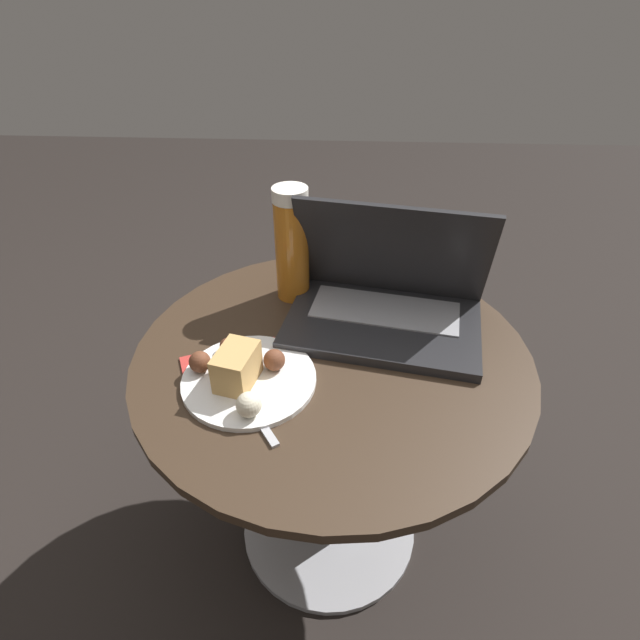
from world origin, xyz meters
TOP-DOWN VIEW (x-y plane):
  - ground_plane at (0.00, 0.00)m, footprint 6.00×6.00m
  - table at (0.00, 0.00)m, footprint 0.68×0.68m
  - napkin at (-0.16, -0.06)m, footprint 0.20×0.17m
  - laptop at (0.09, 0.09)m, footprint 0.38×0.28m
  - beer_glass at (-0.08, 0.17)m, footprint 0.06×0.06m
  - snack_plate at (-0.13, -0.09)m, footprint 0.21×0.21m
  - fork at (-0.12, -0.13)m, footprint 0.11×0.15m

SIDE VIEW (x-z plane):
  - ground_plane at x=0.00m, z-range 0.00..0.00m
  - table at x=0.00m, z-range 0.11..0.64m
  - napkin at x=-0.16m, z-range 0.54..0.54m
  - fork at x=-0.12m, z-range 0.54..0.54m
  - snack_plate at x=-0.13m, z-range 0.52..0.59m
  - laptop at x=0.09m, z-range 0.47..0.70m
  - beer_glass at x=-0.08m, z-range 0.54..0.76m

